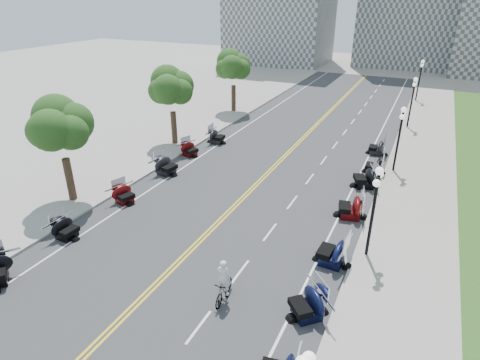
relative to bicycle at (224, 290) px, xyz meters
The scene contains 43 objects.
ground 4.02m from the bicycle, 148.39° to the left, with size 160.00×160.00×0.00m, color gray.
road 12.56m from the bicycle, 105.67° to the left, with size 16.00×90.00×0.01m, color #333335.
centerline_yellow_a 12.60m from the bicycle, 106.19° to the left, with size 0.12×90.00×0.00m, color yellow.
centerline_yellow_b 12.53m from the bicycle, 105.14° to the left, with size 0.12×90.00×0.00m, color yellow.
edge_line_north 12.47m from the bicycle, 76.01° to the left, with size 0.12×90.00×0.00m, color white.
edge_line_south 15.56m from the bicycle, 129.01° to the left, with size 0.12×90.00×0.00m, color white.
lane_dash_5 2.00m from the bicycle, 95.65° to the right, with size 0.12×2.00×0.00m, color white.
lane_dash_6 2.17m from the bicycle, 95.19° to the left, with size 0.12×2.00×0.00m, color white.
lane_dash_7 6.11m from the bicycle, 91.78° to the left, with size 0.12×2.00×0.00m, color white.
lane_dash_8 10.10m from the bicycle, 91.08° to the left, with size 0.12×2.00×0.00m, color white.
lane_dash_9 14.10m from the bicycle, 90.77° to the left, with size 0.12×2.00×0.00m, color white.
lane_dash_10 18.10m from the bicycle, 90.60° to the left, with size 0.12×2.00×0.00m, color white.
lane_dash_11 22.09m from the bicycle, 90.49° to the left, with size 0.12×2.00×0.00m, color white.
lane_dash_12 26.09m from the bicycle, 90.42° to the left, with size 0.12×2.00×0.00m, color white.
lane_dash_13 30.09m from the bicycle, 90.36° to the left, with size 0.12×2.00×0.00m, color white.
lane_dash_14 34.09m from the bicycle, 90.32° to the left, with size 0.12×2.00×0.00m, color white.
lane_dash_15 38.09m from the bicycle, 90.28° to the left, with size 0.12×2.00×0.00m, color white.
lane_dash_16 42.09m from the bicycle, 90.26° to the left, with size 0.12×2.00×0.00m, color white.
lane_dash_17 46.09m from the bicycle, 90.24° to the left, with size 0.12×2.00×0.00m, color white.
lane_dash_18 50.09m from the bicycle, 90.22° to the left, with size 0.12×2.00×0.00m, color white.
lane_dash_19 54.09m from the bicycle, 90.20° to the left, with size 0.12×2.00×0.00m, color white.
sidewalk_north 14.03m from the bicycle, 59.53° to the left, with size 5.00×90.00×0.15m, color #9E9991.
sidewalk_south 18.42m from the bicycle, 138.97° to the left, with size 5.00×90.00×0.15m, color #9E9991.
street_lamp_2 8.27m from the bicycle, 49.43° to the left, with size 0.50×1.20×4.90m, color black, non-canonical shape.
street_lamp_3 18.93m from the bicycle, 73.93° to the left, with size 0.50×1.20×4.90m, color black, non-canonical shape.
street_lamp_4 30.60m from the bicycle, 80.17° to the left, with size 0.50×1.20×4.90m, color black, non-canonical shape.
street_lamp_5 42.46m from the bicycle, 82.94° to the left, with size 0.50×1.20×4.90m, color black, non-canonical shape.
tree_2 14.61m from the bicycle, 163.03° to the left, with size 4.80×4.80×9.20m, color #235619, non-canonical shape.
tree_3 21.34m from the bicycle, 129.77° to the left, with size 4.80×4.80×9.20m, color #235619, non-canonical shape.
tree_4 31.39m from the bicycle, 115.49° to the left, with size 4.80×4.80×9.20m, color #235619, non-canonical shape.
motorcycle_n_5 3.70m from the bicycle, ahead, with size 2.08×2.08×1.46m, color black, non-canonical shape.
motorcycle_n_6 6.00m from the bicycle, 51.66° to the left, with size 2.21×2.21×1.55m, color black, non-canonical shape.
motorcycle_n_7 10.46m from the bicycle, 69.83° to the left, with size 2.23×2.23×1.56m, color #590A0C, non-canonical shape.
motorcycle_n_8 14.93m from the bicycle, 75.85° to the left, with size 2.23×2.23×1.56m, color black, non-canonical shape.
motorcycle_n_9 17.61m from the bicycle, 77.25° to the left, with size 1.98×1.98×1.39m, color black, non-canonical shape.
motorcycle_n_10 21.62m from the bicycle, 80.74° to the left, with size 1.99×1.99×1.39m, color black, non-canonical shape.
motorcycle_s_5 10.33m from the bicycle, behind, with size 1.82×1.82×1.27m, color black, non-canonical shape.
motorcycle_s_6 11.47m from the bicycle, 152.21° to the left, with size 1.81×1.81×1.27m, color #590A0C, non-canonical shape.
motorcycle_s_7 14.54m from the bicycle, 134.96° to the left, with size 2.12×2.12×1.48m, color black, non-canonical shape.
motorcycle_s_8 17.83m from the bicycle, 126.79° to the left, with size 1.81×1.81×1.26m, color #590A0C, non-canonical shape.
motorcycle_s_9 20.60m from the bicycle, 119.37° to the left, with size 1.98×1.98×1.39m, color black, non-canonical shape.
bicycle is the anchor object (origin of this frame).
cyclist_rider 1.46m from the bicycle, ahead, with size 0.66×0.43×1.80m, color white.
Camera 1 is at (10.07, -14.45, 12.60)m, focal length 30.00 mm.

